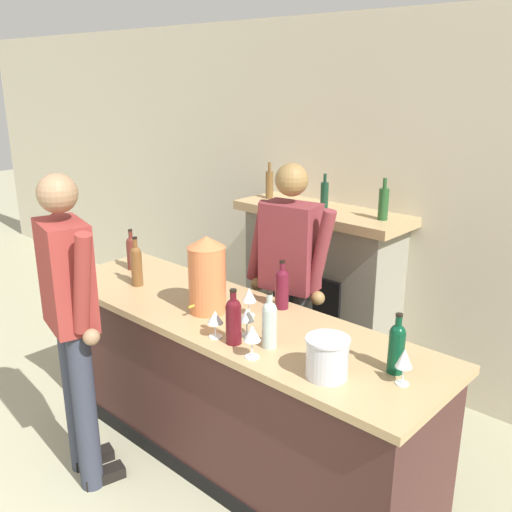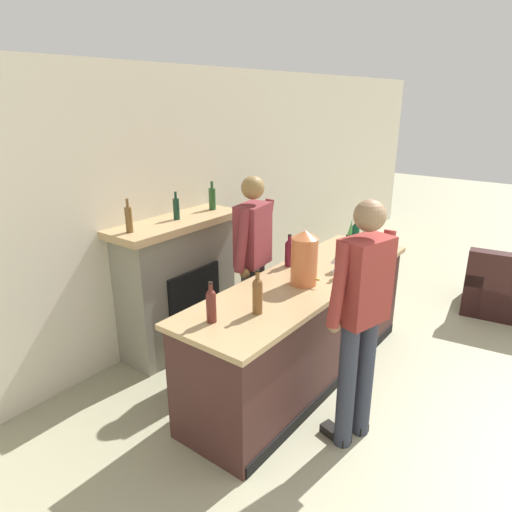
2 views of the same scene
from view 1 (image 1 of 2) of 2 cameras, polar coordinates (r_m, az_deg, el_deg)
The scene contains 18 objects.
wall_back_panel at distance 4.45m, azimuth 11.76°, elevation 5.11°, with size 12.00×0.07×2.75m.
bar_counter at distance 3.61m, azimuth -2.72°, elevation -12.83°, with size 2.71×0.78×0.97m.
fireplace_stone at distance 4.59m, azimuth 6.46°, elevation -3.28°, with size 1.40×0.52×1.64m.
person_customer at distance 3.33m, azimuth -17.94°, elevation -6.09°, with size 0.64×0.37×1.84m.
person_bartender at distance 3.77m, azimuth 3.35°, elevation -2.81°, with size 0.65×0.35×1.80m.
copper_dispenser at distance 3.35m, azimuth -4.92°, elevation -1.83°, with size 0.23×0.26×0.47m.
ice_bucket_steel at distance 2.71m, azimuth 7.13°, elevation -10.03°, with size 0.21×0.21×0.20m.
wine_bottle_cabernet_heavy at distance 2.95m, azimuth 1.35°, elevation -6.64°, with size 0.08×0.08×0.31m.
wine_bottle_port_short at distance 3.42m, azimuth 2.61°, elevation -3.09°, with size 0.08×0.08×0.30m.
wine_bottle_chardonnay_pale at distance 3.86m, azimuth -11.87°, elevation -0.80°, with size 0.07×0.07×0.34m.
wine_bottle_riesling_slim at distance 2.99m, azimuth -2.26°, elevation -6.30°, with size 0.08×0.08×0.30m.
wine_bottle_merlot_tall at distance 4.20m, azimuth -12.34°, elevation 0.45°, with size 0.07×0.07×0.30m.
wine_bottle_burgundy_dark at distance 2.79m, azimuth 13.89°, elevation -8.75°, with size 0.08×0.08×0.30m.
wine_glass_mid_counter at distance 3.08m, azimuth -0.93°, elevation -6.00°, with size 0.08×0.08×0.16m.
wine_glass_front_left at distance 3.07m, azimuth -4.10°, elevation -6.22°, with size 0.09×0.09×0.15m.
wine_glass_by_dispenser at distance 2.85m, azimuth -0.39°, elevation -7.82°, with size 0.09×0.09×0.18m.
wine_glass_near_bucket at distance 2.70m, azimuth 14.60°, elevation -9.95°, with size 0.08×0.08×0.18m.
wine_glass_front_right at distance 3.32m, azimuth -0.70°, elevation -3.98°, with size 0.09×0.09×0.17m.
Camera 1 is at (2.21, 0.07, 2.33)m, focal length 40.00 mm.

